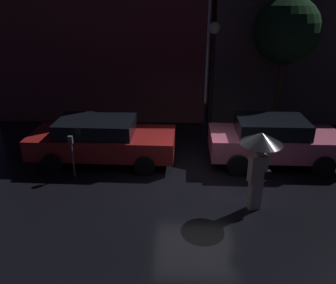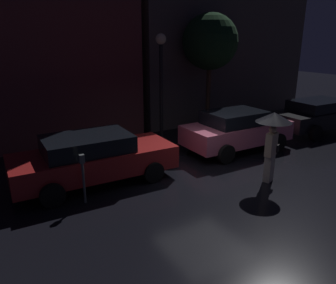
% 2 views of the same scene
% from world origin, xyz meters
% --- Properties ---
extents(ground_plane, '(60.00, 60.00, 0.00)m').
position_xyz_m(ground_plane, '(0.00, 0.00, 0.00)').
color(ground_plane, black).
extents(building_facade_left, '(8.89, 3.00, 9.00)m').
position_xyz_m(building_facade_left, '(-3.94, 6.50, 4.50)').
color(building_facade_left, brown).
rests_on(building_facade_left, ground).
extents(building_facade_right, '(9.49, 3.00, 6.98)m').
position_xyz_m(building_facade_right, '(5.59, 6.50, 3.49)').
color(building_facade_right, '#564C47').
rests_on(building_facade_right, ground).
extents(parked_car_red, '(4.59, 1.99, 1.42)m').
position_xyz_m(parked_car_red, '(-3.00, 1.31, 0.75)').
color(parked_car_red, maroon).
rests_on(parked_car_red, ground).
extents(parked_car_pink, '(4.07, 1.95, 1.48)m').
position_xyz_m(parked_car_pink, '(2.42, 1.33, 0.78)').
color(parked_car_pink, '#DB6684').
rests_on(parked_car_pink, ground).
extents(pedestrian_with_umbrella, '(0.99, 0.99, 2.04)m').
position_xyz_m(pedestrian_with_umbrella, '(1.33, -1.26, 1.59)').
color(pedestrian_with_umbrella, beige).
rests_on(pedestrian_with_umbrella, ground).
extents(parking_meter, '(0.12, 0.10, 1.29)m').
position_xyz_m(parking_meter, '(-3.63, 0.23, 0.80)').
color(parking_meter, '#4C5154').
rests_on(parking_meter, ground).
extents(street_lamp_near, '(0.40, 0.40, 4.14)m').
position_xyz_m(street_lamp_near, '(0.63, 3.71, 2.84)').
color(street_lamp_near, black).
rests_on(street_lamp_near, ground).
extents(street_tree, '(2.33, 2.33, 5.00)m').
position_xyz_m(street_tree, '(3.23, 4.08, 3.81)').
color(street_tree, '#473323').
rests_on(street_tree, ground).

